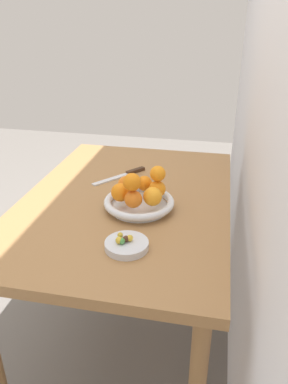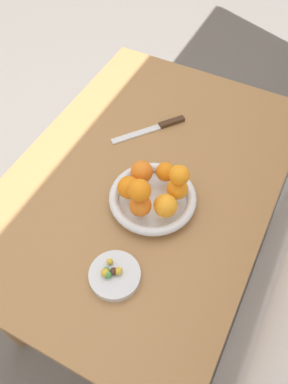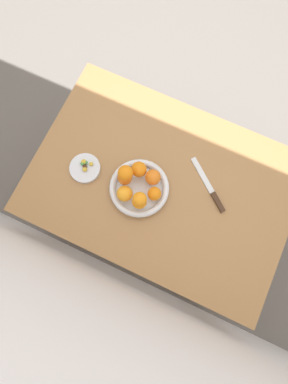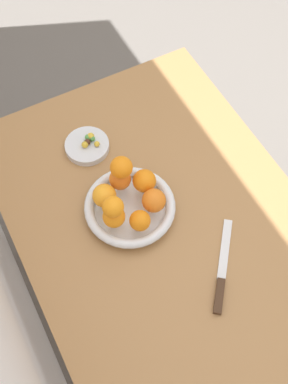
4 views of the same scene
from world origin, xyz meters
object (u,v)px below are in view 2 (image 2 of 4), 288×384
object	(u,v)px
orange_0	(165,206)
candy_ball_5	(106,270)
candy_ball_4	(119,271)
orange_3	(142,172)
dining_table	(144,193)
candy_ball_3	(114,271)
orange_6	(179,175)
knife	(155,128)
candy_ball_2	(105,273)
candy_ball_1	(108,274)
orange_2	(165,172)
candy_ball_0	(110,262)
fruit_bowl	(153,198)
orange_1	(177,189)
orange_5	(140,205)
orange_7	(139,190)
candy_dish	(115,275)
orange_4	(129,187)

from	to	relation	value
orange_0	candy_ball_5	size ratio (longest dim) A/B	3.84
candy_ball_4	orange_3	bearing A→B (deg)	-164.22
dining_table	orange_3	world-z (taller)	orange_3
candy_ball_4	candy_ball_3	bearing A→B (deg)	-62.11
orange_6	knife	distance (m)	0.32
orange_6	candy_ball_2	world-z (taller)	orange_6
candy_ball_1	candy_ball_3	world-z (taller)	same
orange_2	candy_ball_0	distance (m)	0.30
fruit_bowl	orange_3	xyz separation A→B (m)	(-0.04, -0.05, 0.05)
orange_0	knife	size ratio (longest dim) A/B	0.29
dining_table	fruit_bowl	world-z (taller)	fruit_bowl
orange_1	candy_ball_5	distance (m)	0.29
candy_ball_1	candy_ball_3	size ratio (longest dim) A/B	1.00
fruit_bowl	candy_ball_1	bearing A→B (deg)	1.24
candy_ball_4	fruit_bowl	bearing A→B (deg)	-174.13
orange_0	candy_ball_5	xyz separation A→B (m)	(0.21, -0.06, -0.04)
dining_table	fruit_bowl	xyz separation A→B (m)	(0.08, 0.07, 0.11)
orange_2	orange_5	size ratio (longest dim) A/B	0.93
orange_7	candy_ball_1	xyz separation A→B (m)	(0.20, 0.01, -0.10)
candy_dish	dining_table	bearing A→B (deg)	-165.71
fruit_bowl	knife	xyz separation A→B (m)	(-0.27, -0.12, -0.02)
orange_2	candy_ball_1	world-z (taller)	orange_2
candy_ball_0	candy_ball_5	xyz separation A→B (m)	(0.02, 0.00, 0.00)
orange_4	candy_ball_3	distance (m)	0.23
orange_1	orange_5	distance (m)	0.11
fruit_bowl	orange_4	xyz separation A→B (m)	(0.03, -0.06, 0.05)
orange_4	candy_ball_3	xyz separation A→B (m)	(0.21, 0.07, -0.04)
fruit_bowl	orange_6	xyz separation A→B (m)	(-0.03, 0.06, 0.10)
orange_0	candy_ball_4	size ratio (longest dim) A/B	3.25
dining_table	orange_5	size ratio (longest dim) A/B	18.63
fruit_bowl	candy_ball_2	xyz separation A→B (m)	(0.26, -0.00, 0.01)
orange_3	candy_dish	bearing A→B (deg)	13.89
orange_6	orange_7	distance (m)	0.11
orange_6	candy_ball_3	size ratio (longest dim) A/B	2.90
orange_5	candy_ball_5	world-z (taller)	orange_5
candy_ball_1	knife	world-z (taller)	candy_ball_1
knife	candy_ball_5	bearing A→B (deg)	13.06
dining_table	orange_5	xyz separation A→B (m)	(0.14, 0.06, 0.16)
candy_dish	candy_ball_2	xyz separation A→B (m)	(0.01, -0.02, 0.02)
orange_5	orange_4	bearing A→B (deg)	-123.83
dining_table	candy_ball_2	bearing A→B (deg)	10.69
orange_1	candy_ball_5	xyz separation A→B (m)	(0.28, -0.06, -0.04)
orange_6	candy_dish	bearing A→B (deg)	-8.81
orange_0	orange_3	size ratio (longest dim) A/B	1.00
orange_3	orange_4	size ratio (longest dim) A/B	1.00
candy_ball_0	fruit_bowl	bearing A→B (deg)	178.02
orange_3	candy_ball_3	world-z (taller)	orange_3
dining_table	orange_7	distance (m)	0.26
knife	candy_ball_4	bearing A→B (deg)	16.31
dining_table	orange_1	distance (m)	0.21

